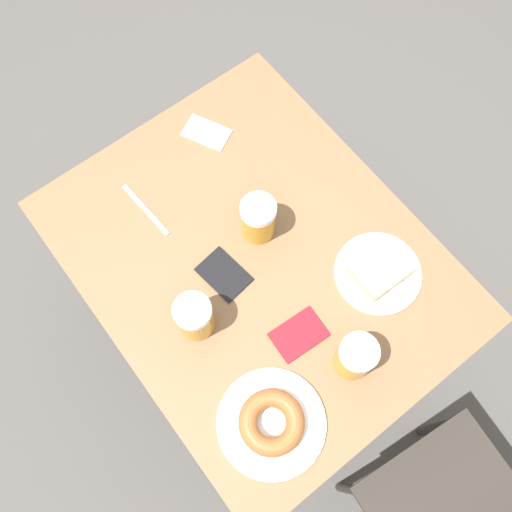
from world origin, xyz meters
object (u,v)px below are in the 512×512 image
(beer_mug_left, at_px, (258,219))
(passport_near_edge, at_px, (224,274))
(plate_with_donut, at_px, (271,423))
(napkin_folded, at_px, (207,133))
(beer_mug_right, at_px, (195,317))
(plate_with_cake, at_px, (379,272))
(fork, at_px, (146,210))
(beer_mug_center, at_px, (355,357))
(passport_far_edge, at_px, (299,335))

(beer_mug_left, xyz_separation_m, passport_near_edge, (0.14, 0.05, -0.06))
(plate_with_donut, height_order, napkin_folded, plate_with_donut)
(passport_near_edge, bearing_deg, beer_mug_right, 26.06)
(beer_mug_right, distance_m, napkin_folded, 0.55)
(napkin_folded, bearing_deg, plate_with_cake, 99.29)
(fork, bearing_deg, beer_mug_center, 104.52)
(beer_mug_left, distance_m, beer_mug_right, 0.29)
(plate_with_cake, relative_size, beer_mug_left, 1.66)
(plate_with_cake, bearing_deg, passport_far_edge, -0.12)
(beer_mug_right, height_order, napkin_folded, beer_mug_right)
(passport_near_edge, bearing_deg, fork, -78.46)
(napkin_folded, distance_m, passport_far_edge, 0.62)
(passport_far_edge, bearing_deg, beer_mug_left, -108.34)
(plate_with_cake, height_order, beer_mug_left, beer_mug_left)
(plate_with_donut, relative_size, fork, 1.34)
(beer_mug_center, bearing_deg, plate_with_donut, -1.28)
(passport_near_edge, bearing_deg, beer_mug_center, 106.70)
(plate_with_donut, distance_m, passport_far_edge, 0.22)
(passport_near_edge, xyz_separation_m, passport_far_edge, (-0.05, 0.23, 0.00))
(beer_mug_left, bearing_deg, napkin_folded, -101.64)
(passport_far_edge, bearing_deg, beer_mug_right, -44.08)
(passport_near_edge, height_order, passport_far_edge, same)
(passport_far_edge, bearing_deg, plate_with_donut, 33.96)
(passport_far_edge, bearing_deg, fork, -78.05)
(beer_mug_right, bearing_deg, passport_near_edge, -153.94)
(napkin_folded, bearing_deg, fork, 19.40)
(beer_mug_left, xyz_separation_m, beer_mug_right, (0.27, 0.11, 0.00))
(plate_with_donut, height_order, passport_near_edge, plate_with_donut)
(beer_mug_left, xyz_separation_m, passport_far_edge, (0.09, 0.28, -0.06))
(napkin_folded, xyz_separation_m, passport_near_edge, (0.21, 0.36, 0.00))
(plate_with_cake, distance_m, beer_mug_right, 0.47)
(plate_with_cake, relative_size, fork, 1.17)
(beer_mug_center, xyz_separation_m, beer_mug_right, (0.23, -0.30, 0.00))
(napkin_folded, height_order, passport_far_edge, passport_far_edge)
(beer_mug_left, bearing_deg, beer_mug_center, 84.92)
(beer_mug_right, relative_size, fork, 0.70)
(beer_mug_right, height_order, passport_far_edge, beer_mug_right)
(fork, xyz_separation_m, passport_near_edge, (-0.06, 0.27, 0.00))
(beer_mug_center, height_order, passport_near_edge, beer_mug_center)
(fork, bearing_deg, passport_far_edge, 101.95)
(plate_with_cake, height_order, passport_far_edge, plate_with_cake)
(plate_with_donut, relative_size, beer_mug_center, 1.90)
(beer_mug_left, height_order, beer_mug_right, same)
(fork, relative_size, passport_far_edge, 1.43)
(plate_with_cake, xyz_separation_m, passport_near_edge, (0.31, -0.23, -0.01))
(beer_mug_right, relative_size, passport_far_edge, 1.00)
(beer_mug_right, xyz_separation_m, passport_near_edge, (-0.13, -0.06, -0.06))
(plate_with_cake, xyz_separation_m, beer_mug_left, (0.16, -0.28, 0.05))
(passport_near_edge, distance_m, passport_far_edge, 0.24)
(fork, bearing_deg, napkin_folded, -160.60)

